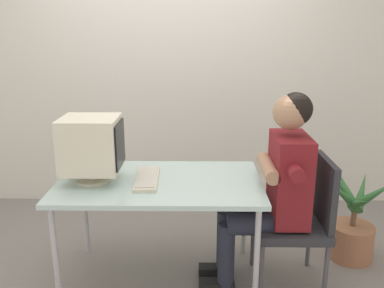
# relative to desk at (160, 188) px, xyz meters

# --- Properties ---
(ground_plane) EXTENTS (12.00, 12.00, 0.00)m
(ground_plane) POSITION_rel_desk_xyz_m (0.00, 0.00, -0.68)
(ground_plane) COLOR gray
(wall_back) EXTENTS (8.00, 0.10, 3.00)m
(wall_back) POSITION_rel_desk_xyz_m (0.30, 1.40, 0.82)
(wall_back) COLOR silver
(wall_back) RESTS_ON ground_plane
(desk) EXTENTS (1.34, 0.80, 0.73)m
(desk) POSITION_rel_desk_xyz_m (0.00, 0.00, 0.00)
(desk) COLOR #B7B7BC
(desk) RESTS_ON ground_plane
(crt_monitor) EXTENTS (0.37, 0.32, 0.43)m
(crt_monitor) POSITION_rel_desk_xyz_m (-0.43, -0.02, 0.30)
(crt_monitor) COLOR beige
(crt_monitor) RESTS_ON desk
(keyboard) EXTENTS (0.16, 0.45, 0.03)m
(keyboard) POSITION_rel_desk_xyz_m (-0.08, -0.00, 0.07)
(keyboard) COLOR beige
(keyboard) RESTS_ON desk
(office_chair) EXTENTS (0.47, 0.47, 0.90)m
(office_chair) POSITION_rel_desk_xyz_m (0.93, -0.04, -0.18)
(office_chair) COLOR #4C4C51
(office_chair) RESTS_ON ground_plane
(person_seated) EXTENTS (0.69, 0.59, 1.32)m
(person_seated) POSITION_rel_desk_xyz_m (0.75, -0.04, 0.05)
(person_seated) COLOR maroon
(person_seated) RESTS_ON ground_plane
(potted_plant) EXTENTS (0.56, 0.60, 0.72)m
(potted_plant) POSITION_rel_desk_xyz_m (1.42, 0.28, -0.41)
(potted_plant) COLOR #9E6647
(potted_plant) RESTS_ON ground_plane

